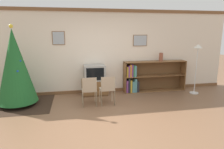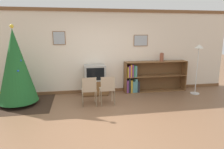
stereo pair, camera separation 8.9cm
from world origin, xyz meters
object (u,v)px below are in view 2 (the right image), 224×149
at_px(tv_console, 95,87).
at_px(folding_chair_left, 89,89).
at_px(bookshelf, 145,78).
at_px(standing_lamp, 198,56).
at_px(christmas_tree, 16,66).
at_px(vase, 162,57).
at_px(television, 95,73).
at_px(folding_chair_right, 107,88).

distance_m(tv_console, folding_chair_left, 1.04).
height_order(bookshelf, standing_lamp, standing_lamp).
height_order(christmas_tree, bookshelf, christmas_tree).
bearing_deg(folding_chair_left, vase, 22.16).
xyz_separation_m(folding_chair_left, standing_lamp, (3.49, 0.50, 0.76)).
bearing_deg(vase, standing_lamp, -27.42).
bearing_deg(folding_chair_left, television, 75.73).
xyz_separation_m(christmas_tree, folding_chair_left, (1.92, -0.45, -0.62)).
bearing_deg(folding_chair_left, tv_console, 75.77).
distance_m(tv_console, bookshelf, 1.72).
bearing_deg(bookshelf, standing_lamp, -19.76).
height_order(tv_console, television, television).
distance_m(christmas_tree, standing_lamp, 5.41).
height_order(folding_chair_right, vase, vase).
height_order(television, folding_chair_right, television).
height_order(television, folding_chair_left, television).
height_order(folding_chair_left, vase, vase).
bearing_deg(christmas_tree, folding_chair_right, -10.48).
relative_size(tv_console, vase, 2.93).
distance_m(folding_chair_right, bookshelf, 1.79).
distance_m(folding_chair_right, vase, 2.34).
height_order(vase, standing_lamp, standing_lamp).
bearing_deg(christmas_tree, television, 13.71).
xyz_separation_m(folding_chair_left, bookshelf, (1.95, 1.05, 0.01)).
bearing_deg(folding_chair_right, vase, 26.97).
height_order(tv_console, folding_chair_left, folding_chair_left).
xyz_separation_m(christmas_tree, vase, (4.41, 0.57, 0.08)).
bearing_deg(folding_chair_right, folding_chair_left, 180.00).
xyz_separation_m(vase, standing_lamp, (1.00, -0.52, 0.07)).
distance_m(tv_console, standing_lamp, 3.42).
bearing_deg(bookshelf, tv_console, -177.57).
relative_size(christmas_tree, television, 3.30).
bearing_deg(folding_chair_left, folding_chair_right, 0.00).
height_order(christmas_tree, folding_chair_right, christmas_tree).
distance_m(tv_console, television, 0.48).
bearing_deg(television, folding_chair_left, -104.27).
relative_size(christmas_tree, folding_chair_right, 2.66).
bearing_deg(tv_console, folding_chair_right, -75.77).
relative_size(tv_console, television, 1.24).
bearing_deg(tv_console, folding_chair_left, -104.23).
height_order(folding_chair_left, folding_chair_right, same).
relative_size(folding_chair_left, folding_chair_right, 1.00).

